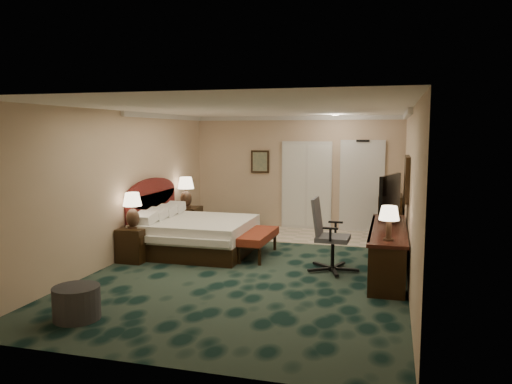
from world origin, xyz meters
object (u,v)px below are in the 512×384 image
(bed_bench, at_px, (258,244))
(ottoman, at_px, (77,303))
(minibar, at_px, (390,216))
(bed, at_px, (197,236))
(desk_chair, at_px, (333,235))
(lamp_near, at_px, (133,210))
(nightstand_near, at_px, (134,244))
(nightstand_far, at_px, (189,221))
(desk, at_px, (388,251))
(tv, at_px, (390,197))
(lamp_far, at_px, (186,192))

(bed_bench, relative_size, ottoman, 2.37)
(minibar, bearing_deg, ottoman, -121.60)
(bed_bench, bearing_deg, bed, -179.43)
(desk_chair, bearing_deg, lamp_near, -173.64)
(nightstand_near, distance_m, bed_bench, 2.26)
(nightstand_near, bearing_deg, nightstand_far, 89.86)
(desk, relative_size, tv, 2.58)
(bed_bench, height_order, tv, tv)
(nightstand_far, bearing_deg, minibar, 10.73)
(nightstand_far, relative_size, bed_bench, 0.45)
(bed, bearing_deg, nightstand_near, -133.31)
(bed, height_order, bed_bench, bed)
(bed_bench, relative_size, tv, 1.32)
(desk, xyz_separation_m, minibar, (0.01, 2.97, 0.09))
(desk, height_order, desk_chair, desk_chair)
(lamp_near, xyz_separation_m, tv, (4.45, 1.07, 0.25))
(nightstand_near, height_order, desk_chair, desk_chair)
(bed, relative_size, bed_bench, 1.48)
(nightstand_near, bearing_deg, ottoman, -75.39)
(nightstand_near, bearing_deg, minibar, 36.74)
(bed_bench, relative_size, desk, 0.51)
(ottoman, distance_m, tv, 5.41)
(bed, bearing_deg, desk_chair, -13.10)
(nightstand_far, xyz_separation_m, tv, (4.43, -1.40, 0.87))
(nightstand_near, height_order, bed_bench, nightstand_near)
(lamp_far, bearing_deg, desk, -25.18)
(lamp_far, height_order, desk_chair, lamp_far)
(nightstand_near, relative_size, minibar, 0.64)
(bed_bench, bearing_deg, tv, 5.63)
(tv, xyz_separation_m, desk_chair, (-0.90, -0.79, -0.56))
(ottoman, height_order, desk, desk)
(ottoman, bearing_deg, tv, 45.69)
(ottoman, height_order, desk_chair, desk_chair)
(desk, bearing_deg, bed, 171.07)
(bed_bench, xyz_separation_m, minibar, (2.36, 2.42, 0.24))
(ottoman, bearing_deg, nightstand_far, 97.74)
(desk, bearing_deg, tv, 89.50)
(nightstand_near, bearing_deg, lamp_near, 164.59)
(nightstand_far, height_order, lamp_near, lamp_near)
(ottoman, height_order, minibar, minibar)
(nightstand_near, relative_size, bed_bench, 0.44)
(nightstand_far, xyz_separation_m, minibar, (4.43, 0.84, 0.16))
(bed, height_order, minibar, minibar)
(bed, distance_m, lamp_near, 1.39)
(bed_bench, height_order, desk_chair, desk_chair)
(lamp_near, relative_size, minibar, 0.68)
(nightstand_far, xyz_separation_m, desk_chair, (3.53, -2.19, 0.30))
(lamp_far, relative_size, ottoman, 1.19)
(lamp_far, relative_size, tv, 0.66)
(nightstand_near, bearing_deg, desk_chair, 4.52)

